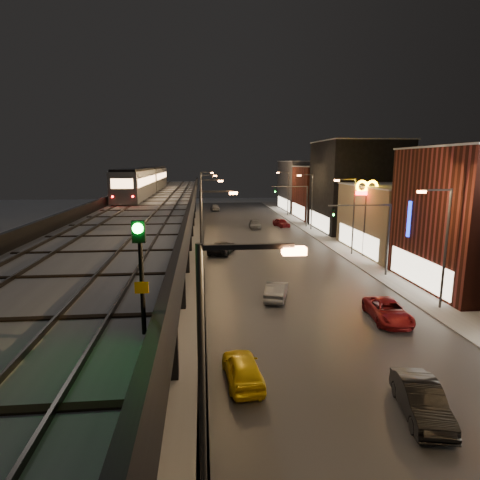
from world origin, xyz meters
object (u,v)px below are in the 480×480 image
rail_signal (140,255)px  car_mid_silver (222,248)px  car_near_white (276,291)px  car_onc_white (255,225)px  car_taxi (243,369)px  car_onc_silver (421,401)px  subway_train (146,180)px  car_onc_red (281,223)px  car_onc_dark (388,312)px  car_far_white (215,208)px

rail_signal → car_mid_silver: size_ratio=0.54×
car_near_white → car_mid_silver: (-3.50, 16.94, 0.02)m
car_onc_white → car_mid_silver: bearing=-107.2°
car_taxi → car_onc_silver: 8.11m
subway_train → car_onc_red: (21.27, 7.71, -7.65)m
rail_signal → car_onc_red: rail_signal is taller
car_onc_dark → car_onc_white: (-3.93, 40.27, -0.03)m
car_mid_silver → car_onc_white: (6.41, 18.24, -0.07)m
car_onc_dark → car_onc_red: 41.21m
subway_train → car_far_white: 34.67m
subway_train → car_near_white: (13.69, -28.40, -7.65)m
car_onc_dark → car_onc_red: car_onc_red is taller
car_mid_silver → car_onc_red: size_ratio=1.26×
subway_train → car_onc_white: bearing=22.2°
car_onc_silver → car_onc_white: (-0.51, 50.61, -0.07)m
car_onc_silver → car_onc_dark: (3.42, 10.34, -0.04)m
car_onc_silver → car_onc_red: bearing=96.8°
subway_train → car_onc_silver: (17.10, -43.83, -7.62)m
car_mid_silver → car_onc_red: 22.14m
car_onc_red → car_mid_silver: bearing=-135.0°
subway_train → rail_signal: (6.40, -49.16, 0.29)m
car_mid_silver → car_onc_silver: bearing=119.9°
rail_signal → car_onc_white: bearing=79.7°
rail_signal → car_onc_dark: bearing=48.0°
car_near_white → car_far_white: size_ratio=0.96×
subway_train → car_onc_dark: bearing=-58.5°
rail_signal → car_onc_dark: rail_signal is taller
car_mid_silver → car_onc_white: bearing=-91.6°
car_mid_silver → car_far_white: bearing=-73.0°
car_onc_white → car_onc_red: size_ratio=1.09×
subway_train → car_onc_red: size_ratio=8.40×
car_taxi → car_near_white: bearing=-112.4°
car_onc_red → car_near_white: bearing=-116.8°
car_taxi → car_far_white: bearing=-95.1°
subway_train → car_onc_white: 19.51m
rail_signal → car_onc_red: (14.87, 56.88, -7.93)m
rail_signal → car_mid_silver: rail_signal is taller
car_onc_red → car_taxi: bearing=-118.4°
car_mid_silver → car_onc_white: car_mid_silver is taller
car_mid_silver → car_far_white: car_far_white is taller
car_taxi → car_near_white: size_ratio=0.98×
subway_train → car_onc_dark: size_ratio=7.05×
subway_train → car_near_white: 32.44m
car_taxi → car_near_white: car_taxi is taller
car_onc_silver → car_onc_red: (4.16, 51.55, -0.02)m
car_onc_silver → car_far_white: bearing=106.1°
car_near_white → car_onc_white: 35.30m
rail_signal → car_onc_red: size_ratio=0.68×
car_far_white → car_onc_silver: 76.16m
rail_signal → car_onc_red: 59.32m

